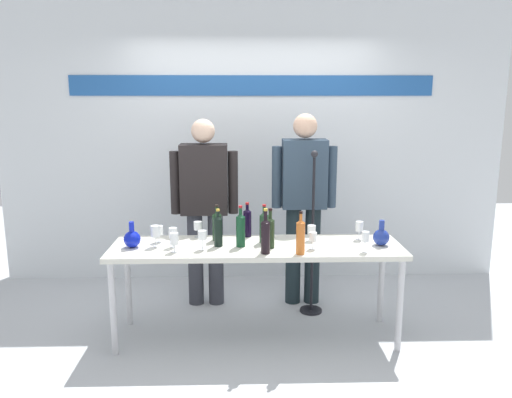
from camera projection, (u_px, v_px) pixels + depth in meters
ground_plane at (257, 336)px, 4.10m from camera, size 10.00×10.00×0.00m
back_wall at (252, 136)px, 5.21m from camera, size 5.20×0.11×3.00m
display_table at (257, 253)px, 3.95m from camera, size 2.27×0.61×0.77m
decanter_blue_left at (132, 239)px, 3.88m from camera, size 0.13×0.13×0.20m
decanter_blue_right at (381, 237)px, 3.93m from camera, size 0.13×0.13×0.20m
presenter_left at (204, 201)px, 4.56m from camera, size 0.61×0.22×1.72m
presenter_right at (304, 197)px, 4.58m from camera, size 0.59×0.22×1.76m
wine_bottle_0 at (301, 236)px, 3.70m from camera, size 0.07×0.07×0.32m
wine_bottle_1 at (218, 230)px, 3.90m from camera, size 0.07×0.07×0.30m
wine_bottle_2 at (266, 235)px, 3.72m from camera, size 0.07×0.07×0.34m
wine_bottle_3 at (270, 231)px, 3.85m from camera, size 0.07×0.07×0.31m
wine_bottle_4 at (247, 222)px, 4.16m from camera, size 0.07×0.07×0.29m
wine_bottle_5 at (264, 226)px, 4.00m from camera, size 0.07×0.07×0.31m
wine_bottle_6 at (217, 225)px, 4.06m from camera, size 0.08×0.08×0.29m
wine_bottle_7 at (241, 229)px, 3.89m from camera, size 0.07×0.07×0.32m
wine_glass_left_0 at (198, 226)px, 4.15m from camera, size 0.07×0.07×0.13m
wine_glass_left_1 at (174, 239)px, 3.76m from camera, size 0.06×0.06×0.15m
wine_glass_left_2 at (202, 235)px, 3.81m from camera, size 0.06×0.06×0.15m
wine_glass_left_3 at (159, 231)px, 4.01m from camera, size 0.07×0.07×0.13m
wine_glass_left_4 at (155, 232)px, 3.88m from camera, size 0.07×0.07×0.17m
wine_glass_left_5 at (173, 233)px, 3.88m from camera, size 0.06×0.06×0.15m
wine_glass_right_0 at (312, 230)px, 4.05m from camera, size 0.07×0.07×0.13m
wine_glass_right_1 at (365, 237)px, 3.75m from camera, size 0.06×0.06×0.16m
wine_glass_right_2 at (359, 227)px, 4.08m from camera, size 0.06×0.06×0.15m
wine_glass_right_3 at (313, 237)px, 3.83m from camera, size 0.06×0.06×0.13m
microphone_stand at (312, 260)px, 4.47m from camera, size 0.20×0.20×1.46m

